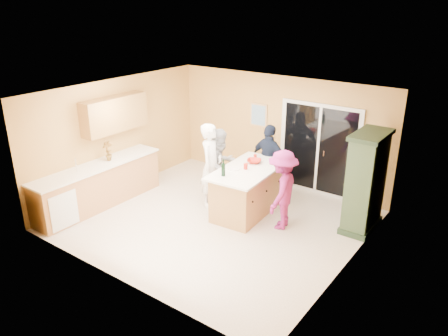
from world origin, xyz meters
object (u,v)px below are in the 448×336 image
Objects in this scene: green_hutch at (366,183)px; woman_grey at (221,165)px; kitchen_island at (248,192)px; woman_navy at (269,161)px; woman_white at (211,165)px; woman_magenta at (282,190)px.

green_hutch reaches higher than woman_grey.
woman_navy is (-0.09, 1.00, 0.37)m from kitchen_island.
kitchen_island is at bearing -94.88° from woman_white.
woman_magenta is at bearing 138.89° from woman_navy.
green_hutch is 1.17× the size of woman_navy.
woman_grey reaches higher than kitchen_island.
green_hutch reaches higher than woman_white.
kitchen_island is 1.07× the size of woman_white.
woman_white is 1.73m from woman_magenta.
woman_magenta is (1.68, -0.29, -0.03)m from woman_grey.
kitchen_island is 0.89m from woman_grey.
woman_magenta is at bearing -92.01° from woman_grey.
green_hutch is at bearing -87.19° from woman_white.
green_hutch is 2.28m from woman_navy.
woman_navy is at bearing -151.43° from woman_magenta.
woman_navy is at bearing -47.27° from woman_white.
woman_navy is at bearing -32.10° from woman_grey.
woman_white reaches higher than woman_grey.
woman_grey is at bearing 165.16° from kitchen_island.
kitchen_island is 0.97m from woman_white.
woman_grey is (-0.80, 0.15, 0.36)m from kitchen_island.
woman_white is at bearing -163.74° from green_hutch.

